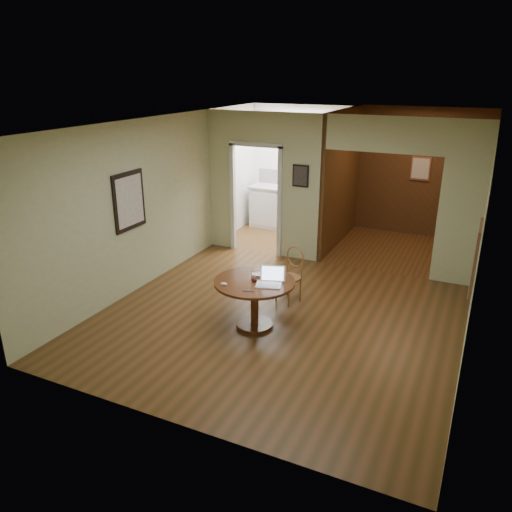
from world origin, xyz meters
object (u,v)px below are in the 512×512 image
at_px(chair, 291,271).
at_px(closed_laptop, 263,276).
at_px(open_laptop, 271,279).
at_px(dining_table, 255,293).

distance_m(chair, closed_laptop, 0.86).
height_order(chair, open_laptop, open_laptop).
xyz_separation_m(dining_table, chair, (0.15, 1.00, -0.03)).
bearing_deg(chair, dining_table, -77.60).
xyz_separation_m(chair, open_laptop, (0.09, -1.00, 0.27)).
bearing_deg(open_laptop, chair, 77.86).
relative_size(dining_table, closed_laptop, 3.47).
distance_m(dining_table, chair, 1.01).
distance_m(open_laptop, closed_laptop, 0.26).
xyz_separation_m(chair, closed_laptop, (-0.09, -0.83, 0.22)).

